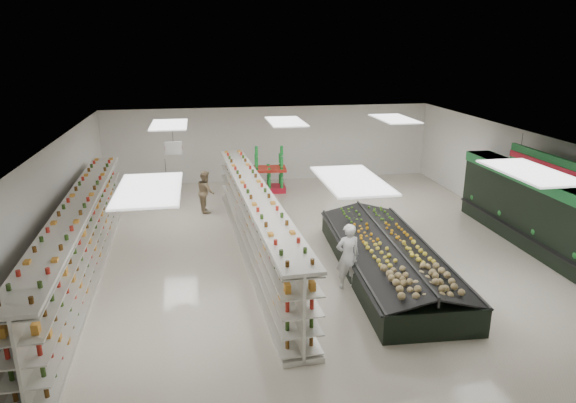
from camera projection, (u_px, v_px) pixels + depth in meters
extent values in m
plane|color=beige|center=(309.00, 249.00, 15.11)|extent=(16.00, 16.00, 0.00)
cube|color=white|center=(310.00, 142.00, 14.15)|extent=(14.00, 16.00, 0.02)
cube|color=white|center=(271.00, 144.00, 22.15)|extent=(14.00, 0.02, 3.20)
cube|color=white|center=(430.00, 363.00, 7.11)|extent=(14.00, 0.02, 3.20)
cube|color=white|center=(49.00, 210.00, 13.49)|extent=(0.02, 16.00, 3.20)
cube|color=white|center=(532.00, 186.00, 15.77)|extent=(0.02, 16.00, 3.20)
cube|color=black|center=(548.00, 218.00, 14.43)|extent=(0.80, 8.00, 2.20)
cube|color=#1E7134|center=(552.00, 185.00, 14.15)|extent=(0.85, 8.00, 0.30)
cube|color=black|center=(537.00, 237.00, 14.56)|extent=(0.55, 7.80, 0.15)
cube|color=silver|center=(544.00, 210.00, 14.34)|extent=(0.45, 7.70, 0.03)
cube|color=silver|center=(546.00, 199.00, 14.25)|extent=(0.45, 7.70, 0.03)
cube|color=white|center=(167.00, 182.00, 11.79)|extent=(0.50, 0.06, 0.40)
cube|color=red|center=(167.00, 182.00, 11.79)|extent=(0.52, 0.02, 0.12)
cylinder|color=black|center=(166.00, 170.00, 11.70)|extent=(0.01, 0.01, 0.50)
cube|color=white|center=(174.00, 148.00, 15.55)|extent=(0.50, 0.06, 0.40)
cube|color=red|center=(174.00, 148.00, 15.55)|extent=(0.52, 0.02, 0.12)
cylinder|color=black|center=(173.00, 138.00, 15.46)|extent=(0.01, 0.01, 0.50)
cube|color=#1E7134|center=(546.00, 165.00, 13.92)|extent=(0.10, 3.20, 0.60)
cube|color=red|center=(544.00, 165.00, 13.91)|extent=(0.03, 3.20, 0.18)
cylinder|color=black|center=(522.00, 142.00, 14.93)|extent=(0.01, 0.01, 0.50)
cube|color=silver|center=(85.00, 273.00, 13.41)|extent=(1.19, 11.15, 0.11)
cube|color=silver|center=(81.00, 242.00, 13.15)|extent=(0.42, 11.13, 1.86)
cube|color=silver|center=(76.00, 206.00, 12.86)|extent=(1.19, 11.15, 0.07)
cube|color=silver|center=(76.00, 270.00, 13.33)|extent=(0.76, 11.05, 0.03)
cube|color=silver|center=(74.00, 256.00, 13.21)|extent=(0.76, 11.05, 0.03)
cube|color=silver|center=(72.00, 241.00, 13.09)|extent=(0.76, 11.05, 0.03)
cube|color=silver|center=(70.00, 226.00, 12.97)|extent=(0.76, 11.05, 0.03)
cube|color=silver|center=(68.00, 211.00, 12.85)|extent=(0.76, 11.05, 0.03)
cube|color=silver|center=(93.00, 269.00, 13.42)|extent=(0.76, 11.05, 0.03)
cube|color=silver|center=(91.00, 254.00, 13.30)|extent=(0.76, 11.05, 0.03)
cube|color=silver|center=(90.00, 240.00, 13.17)|extent=(0.76, 11.05, 0.03)
cube|color=silver|center=(88.00, 225.00, 13.05)|extent=(0.76, 11.05, 0.03)
cube|color=silver|center=(86.00, 210.00, 12.93)|extent=(0.76, 11.05, 0.03)
cube|color=silver|center=(256.00, 252.00, 14.78)|extent=(1.40, 11.03, 0.11)
cube|color=silver|center=(256.00, 223.00, 14.52)|extent=(0.63, 10.99, 1.83)
cube|color=silver|center=(255.00, 191.00, 14.24)|extent=(1.40, 11.03, 0.07)
cube|color=silver|center=(249.00, 249.00, 14.70)|extent=(0.97, 10.92, 0.03)
cube|color=silver|center=(249.00, 236.00, 14.58)|extent=(0.97, 10.92, 0.03)
cube|color=silver|center=(248.00, 222.00, 14.46)|extent=(0.97, 10.92, 0.03)
cube|color=silver|center=(248.00, 209.00, 14.34)|extent=(0.97, 10.92, 0.03)
cube|color=silver|center=(248.00, 195.00, 14.22)|extent=(0.97, 10.92, 0.03)
cube|color=silver|center=(263.00, 247.00, 14.79)|extent=(0.97, 10.92, 0.03)
cube|color=silver|center=(263.00, 234.00, 14.67)|extent=(0.97, 10.92, 0.03)
cube|color=silver|center=(263.00, 221.00, 14.55)|extent=(0.97, 10.92, 0.03)
cube|color=silver|center=(263.00, 208.00, 14.43)|extent=(0.97, 10.92, 0.03)
cube|color=silver|center=(263.00, 194.00, 14.31)|extent=(0.97, 10.92, 0.03)
cube|color=black|center=(388.00, 261.00, 13.46)|extent=(2.58, 6.69, 0.66)
cube|color=#262626|center=(348.00, 251.00, 13.23)|extent=(0.38, 6.58, 0.06)
cube|color=#262626|center=(429.00, 247.00, 13.48)|extent=(0.38, 6.58, 0.06)
cube|color=black|center=(367.00, 247.00, 13.26)|extent=(1.53, 6.54, 0.34)
cube|color=black|center=(411.00, 245.00, 13.39)|extent=(1.53, 6.54, 0.34)
cube|color=#262626|center=(389.00, 242.00, 13.30)|extent=(0.37, 6.48, 0.24)
cube|color=red|center=(269.00, 189.00, 20.88)|extent=(1.37, 0.97, 0.22)
cube|color=#AD2317|center=(269.00, 169.00, 20.64)|extent=(1.43, 1.03, 0.11)
imported|color=white|center=(348.00, 256.00, 12.50)|extent=(0.65, 0.47, 1.68)
imported|color=tan|center=(206.00, 191.00, 18.20)|extent=(0.59, 0.81, 1.51)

